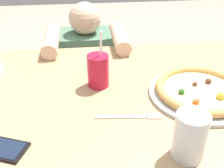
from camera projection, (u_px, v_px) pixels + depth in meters
The scene contains 6 objects.
dining_table at pixel (93, 125), 0.97m from camera, with size 1.37×0.88×0.75m.
pizza_near at pixel (200, 91), 0.94m from camera, with size 0.35×0.35×0.04m.
drink_cup_colored at pixel (98, 71), 0.97m from camera, with size 0.08×0.08×0.21m.
water_cup_clear at pixel (190, 135), 0.67m from camera, with size 0.08×0.08×0.13m.
fork at pixel (132, 117), 0.84m from camera, with size 0.20×0.04×0.00m.
diner_seated at pixel (88, 83), 1.67m from camera, with size 0.39×0.51×0.90m.
Camera 1 is at (-0.02, -0.76, 1.28)m, focal length 44.12 mm.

